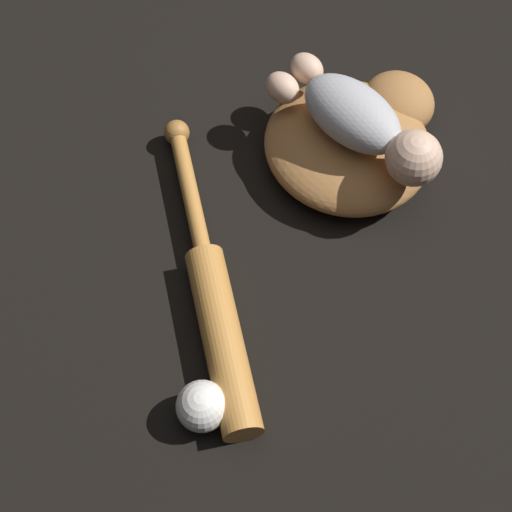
% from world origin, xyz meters
% --- Properties ---
extents(ground_plane, '(6.00, 6.00, 0.00)m').
position_xyz_m(ground_plane, '(0.00, 0.00, 0.00)').
color(ground_plane, black).
extents(baseball_glove, '(0.33, 0.36, 0.09)m').
position_xyz_m(baseball_glove, '(0.03, 0.04, 0.04)').
color(baseball_glove, '#A8703D').
rests_on(baseball_glove, ground).
extents(baby_figure, '(0.34, 0.15, 0.09)m').
position_xyz_m(baby_figure, '(0.04, 0.02, 0.13)').
color(baby_figure, '#B2B2B7').
rests_on(baby_figure, baseball_glove).
extents(baseball_bat, '(0.46, 0.41, 0.06)m').
position_xyz_m(baseball_bat, '(0.02, -0.35, 0.03)').
color(baseball_bat, '#C6843D').
rests_on(baseball_bat, ground).
extents(baseball, '(0.08, 0.08, 0.08)m').
position_xyz_m(baseball, '(0.11, -0.49, 0.04)').
color(baseball, white).
rests_on(baseball, ground).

